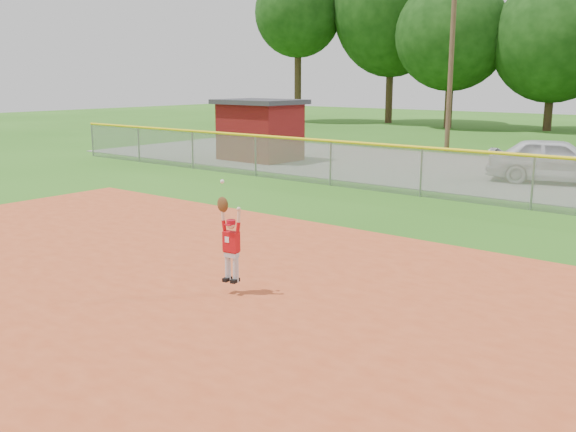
# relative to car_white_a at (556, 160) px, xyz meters

# --- Properties ---
(ground) EXTENTS (120.00, 120.00, 0.00)m
(ground) POSITION_rel_car_white_a_xyz_m (0.87, -15.14, -0.80)
(ground) COLOR #2A6116
(ground) RESTS_ON ground
(clay_infield) EXTENTS (24.00, 16.00, 0.04)m
(clay_infield) POSITION_rel_car_white_a_xyz_m (0.87, -18.14, -0.78)
(clay_infield) COLOR #B74521
(clay_infield) RESTS_ON ground
(car_white_a) EXTENTS (4.83, 2.96, 1.54)m
(car_white_a) POSITION_rel_car_white_a_xyz_m (0.00, 0.00, 0.00)
(car_white_a) COLOR silver
(car_white_a) RESTS_ON parking_strip
(utility_shed) EXTENTS (3.61, 2.86, 2.64)m
(utility_shed) POSITION_rel_car_white_a_xyz_m (-12.09, -1.46, 0.55)
(utility_shed) COLOR #5E0E0D
(utility_shed) RESTS_ON ground
(outfield_fence) EXTENTS (40.06, 0.10, 1.55)m
(outfield_fence) POSITION_rel_car_white_a_xyz_m (0.87, -5.14, 0.08)
(outfield_fence) COLOR gray
(outfield_fence) RESTS_ON ground
(ballplayer) EXTENTS (0.47, 0.22, 1.70)m
(ballplayer) POSITION_rel_car_white_a_xyz_m (-0.75, -15.36, 0.15)
(ballplayer) COLOR silver
(ballplayer) RESTS_ON ground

